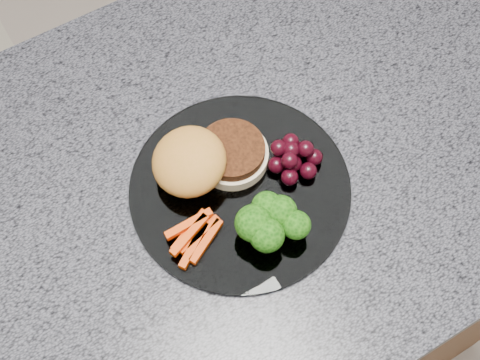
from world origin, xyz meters
The scene contains 7 objects.
island_cabinet centered at (0.00, 0.00, 0.43)m, with size 1.20×0.60×0.86m, color brown.
countertop centered at (0.00, 0.00, 0.88)m, with size 1.20×0.60×0.04m, color #4A4A54.
plate centered at (0.11, -0.04, 0.90)m, with size 0.26×0.26×0.01m, color white.
burger centered at (0.08, 0.01, 0.93)m, with size 0.15×0.11×0.05m.
carrot_sticks centered at (0.03, -0.06, 0.91)m, with size 0.07×0.05×0.02m.
broccoli centered at (0.10, -0.10, 0.93)m, with size 0.08×0.07×0.05m.
grape_bunch centered at (0.18, -0.04, 0.92)m, with size 0.06×0.06×0.04m.
Camera 1 is at (-0.07, -0.33, 1.60)m, focal length 50.00 mm.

